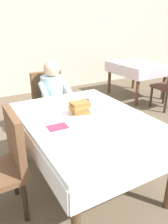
{
  "coord_description": "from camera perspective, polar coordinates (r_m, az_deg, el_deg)",
  "views": [
    {
      "loc": [
        -0.95,
        -1.63,
        1.59
      ],
      "look_at": [
        -0.01,
        0.03,
        0.79
      ],
      "focal_mm": 35.32,
      "sensor_mm": 36.0,
      "label": 1
    }
  ],
  "objects": [
    {
      "name": "ground_plane",
      "position": [
        2.47,
        0.57,
        -17.36
      ],
      "size": [
        14.0,
        14.0,
        0.0
      ],
      "primitive_type": "plane",
      "color": "brown"
    },
    {
      "name": "back_wall",
      "position": [
        5.12,
        -20.33,
        21.59
      ],
      "size": [
        12.0,
        0.16,
        3.2
      ],
      "primitive_type": "cube",
      "color": "beige",
      "rests_on": "ground"
    },
    {
      "name": "dining_table_main",
      "position": [
        2.11,
        0.64,
        -3.72
      ],
      "size": [
        1.12,
        1.52,
        0.74
      ],
      "color": "white",
      "rests_on": "ground"
    },
    {
      "name": "chair_diner",
      "position": [
        3.17,
        -8.81,
        2.9
      ],
      "size": [
        0.44,
        0.45,
        0.93
      ],
      "rotation": [
        0.0,
        0.0,
        3.14
      ],
      "color": "brown",
      "rests_on": "ground"
    },
    {
      "name": "diner_person",
      "position": [
        2.98,
        -7.87,
        4.53
      ],
      "size": [
        0.4,
        0.43,
        1.12
      ],
      "rotation": [
        0.0,
        0.0,
        3.14
      ],
      "color": "silver",
      "rests_on": "ground"
    },
    {
      "name": "chair_left_side",
      "position": [
        1.95,
        -19.75,
        -11.68
      ],
      "size": [
        0.45,
        0.44,
        0.93
      ],
      "rotation": [
        0.0,
        0.0,
        1.57
      ],
      "color": "brown",
      "rests_on": "ground"
    },
    {
      "name": "plate_breakfast",
      "position": [
        2.14,
        -1.17,
        -0.45
      ],
      "size": [
        0.28,
        0.28,
        0.02
      ],
      "primitive_type": "cylinder",
      "color": "white",
      "rests_on": "dining_table_main"
    },
    {
      "name": "breakfast_stack",
      "position": [
        2.12,
        -1.05,
        1.16
      ],
      "size": [
        0.21,
        0.17,
        0.11
      ],
      "color": "#A36B33",
      "rests_on": "plate_breakfast"
    },
    {
      "name": "cup_coffee",
      "position": [
        2.22,
        4.89,
        1.34
      ],
      "size": [
        0.11,
        0.08,
        0.08
      ],
      "color": "white",
      "rests_on": "dining_table_main"
    },
    {
      "name": "bowl_butter",
      "position": [
        2.41,
        0.09,
        2.62
      ],
      "size": [
        0.11,
        0.11,
        0.04
      ],
      "primitive_type": "cylinder",
      "color": "black",
      "rests_on": "dining_table_main"
    },
    {
      "name": "syrup_pitcher",
      "position": [
        2.17,
        -7.75,
        0.51
      ],
      "size": [
        0.08,
        0.08,
        0.07
      ],
      "color": "silver",
      "rests_on": "dining_table_main"
    },
    {
      "name": "fork_left_of_plate",
      "position": [
        2.05,
        -5.57,
        -1.81
      ],
      "size": [
        0.02,
        0.18,
        0.0
      ],
      "primitive_type": "cube",
      "rotation": [
        0.0,
        0.0,
        1.55
      ],
      "color": "silver",
      "rests_on": "dining_table_main"
    },
    {
      "name": "knife_right_of_plate",
      "position": [
        2.22,
        3.4,
        0.2
      ],
      "size": [
        0.02,
        0.2,
        0.0
      ],
      "primitive_type": "cube",
      "rotation": [
        0.0,
        0.0,
        1.61
      ],
      "color": "silver",
      "rests_on": "dining_table_main"
    },
    {
      "name": "spoon_near_edge",
      "position": [
        1.87,
        4.16,
        -4.31
      ],
      "size": [
        0.15,
        0.03,
        0.0
      ],
      "primitive_type": "cube",
      "rotation": [
        0.0,
        0.0,
        0.07
      ],
      "color": "silver",
      "rests_on": "dining_table_main"
    },
    {
      "name": "napkin_folded",
      "position": [
        1.9,
        -6.8,
        -3.87
      ],
      "size": [
        0.17,
        0.13,
        0.01
      ],
      "primitive_type": "cube",
      "rotation": [
        0.0,
        0.0,
        -0.04
      ],
      "color": "#8C2D4C",
      "rests_on": "dining_table_main"
    },
    {
      "name": "background_table_far",
      "position": [
        4.98,
        13.48,
        10.94
      ],
      "size": [
        0.92,
        1.12,
        0.74
      ],
      "color": "silver",
      "rests_on": "ground"
    }
  ]
}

